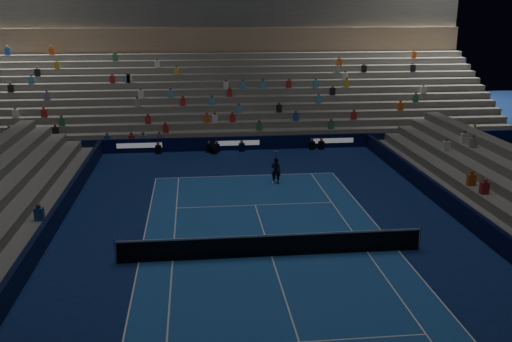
{
  "coord_description": "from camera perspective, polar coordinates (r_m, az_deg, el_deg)",
  "views": [
    {
      "loc": [
        -3.04,
        -21.74,
        10.1
      ],
      "look_at": [
        0.0,
        6.0,
        2.0
      ],
      "focal_mm": 40.02,
      "sensor_mm": 36.0,
      "label": 1
    }
  ],
  "objects": [
    {
      "name": "sponsor_barrier_west",
      "position": [
        24.69,
        -21.57,
        -7.91
      ],
      "size": [
        0.25,
        37.0,
        1.0
      ],
      "primitive_type": "cube",
      "color": "black",
      "rests_on": "ground"
    },
    {
      "name": "broadcast_camera",
      "position": [
        40.57,
        -4.23,
        2.12
      ],
      "size": [
        0.5,
        0.88,
        0.52
      ],
      "color": "black",
      "rests_on": "ground"
    },
    {
      "name": "sponsor_barrier_far",
      "position": [
        41.49,
        -1.88,
        2.8
      ],
      "size": [
        44.0,
        0.25,
        1.0
      ],
      "primitive_type": "cube",
      "color": "black",
      "rests_on": "ground"
    },
    {
      "name": "ground",
      "position": [
        24.17,
        1.57,
        -8.53
      ],
      "size": [
        90.0,
        90.0,
        0.0
      ],
      "primitive_type": "plane",
      "color": "navy",
      "rests_on": "ground"
    },
    {
      "name": "grandstand_main",
      "position": [
        50.19,
        -2.75,
        8.47
      ],
      "size": [
        44.0,
        15.2,
        11.2
      ],
      "color": "slate",
      "rests_on": "ground"
    },
    {
      "name": "tennis_player",
      "position": [
        33.52,
        2.01,
        0.04
      ],
      "size": [
        0.66,
        0.53,
        1.57
      ],
      "primitive_type": "imported",
      "rotation": [
        0.0,
        0.0,
        2.84
      ],
      "color": "black",
      "rests_on": "ground"
    },
    {
      "name": "tennis_net",
      "position": [
        23.96,
        1.58,
        -7.43
      ],
      "size": [
        12.9,
        0.1,
        1.1
      ],
      "color": "#B2B2B7",
      "rests_on": "ground"
    },
    {
      "name": "sponsor_barrier_east",
      "position": [
        26.97,
        22.57,
        -5.98
      ],
      "size": [
        0.25,
        37.0,
        1.0
      ],
      "primitive_type": "cube",
      "color": "black",
      "rests_on": "ground"
    },
    {
      "name": "court_surface",
      "position": [
        24.17,
        1.57,
        -8.52
      ],
      "size": [
        10.97,
        23.77,
        0.01
      ],
      "primitive_type": "cube",
      "color": "#1C519C",
      "rests_on": "ground"
    }
  ]
}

